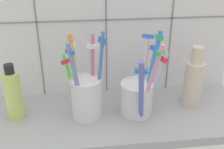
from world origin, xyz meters
TOP-DOWN VIEW (x-y plane):
  - counter_slab at (0.00, 0.00)cm, footprint 64.00×22.00cm
  - tile_wall_back at (-0.00, 12.00)cm, footprint 64.00×2.20cm
  - toothbrush_cup_left at (-5.66, -0.32)cm, footprint 9.63×8.13cm
  - toothbrush_cup_right at (6.02, -0.45)cm, footprint 10.69×15.40cm
  - ceramic_vase at (19.56, 2.17)cm, footprint 4.46×4.46cm
  - soap_bottle at (-21.17, 1.31)cm, footprint 3.61×3.61cm

SIDE VIEW (x-z plane):
  - counter_slab at x=0.00cm, z-range 0.00..2.00cm
  - toothbrush_cup_right at x=6.02cm, z-range -2.46..16.30cm
  - toothbrush_cup_left at x=-5.66cm, z-range -2.18..17.11cm
  - soap_bottle at x=-21.17cm, z-range 1.34..14.13cm
  - ceramic_vase at x=19.56cm, z-range 0.91..15.45cm
  - tile_wall_back at x=0.00cm, z-range 0.00..45.00cm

